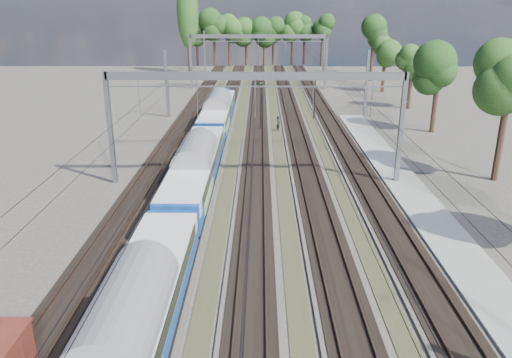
{
  "coord_description": "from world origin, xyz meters",
  "views": [
    {
      "loc": [
        0.44,
        -8.44,
        13.94
      ],
      "look_at": [
        0.13,
        23.09,
        2.8
      ],
      "focal_mm": 35.0,
      "sensor_mm": 36.0,
      "label": 1
    }
  ],
  "objects_px": {
    "signal_near": "(261,98)",
    "emu_train": "(195,164)",
    "worker": "(278,124)",
    "signal_far": "(315,89)"
  },
  "relations": [
    {
      "from": "worker",
      "to": "signal_far",
      "type": "relative_size",
      "value": 0.29
    },
    {
      "from": "signal_near",
      "to": "signal_far",
      "type": "distance_m",
      "value": 9.22
    },
    {
      "from": "emu_train",
      "to": "worker",
      "type": "xyz_separation_m",
      "value": [
        6.96,
        20.32,
        -1.63
      ]
    },
    {
      "from": "emu_train",
      "to": "signal_far",
      "type": "xyz_separation_m",
      "value": [
        11.71,
        26.82,
        1.25
      ]
    },
    {
      "from": "worker",
      "to": "signal_near",
      "type": "relative_size",
      "value": 0.29
    },
    {
      "from": "signal_near",
      "to": "signal_far",
      "type": "bearing_deg",
      "value": 55.94
    },
    {
      "from": "signal_far",
      "to": "emu_train",
      "type": "bearing_deg",
      "value": -100.23
    },
    {
      "from": "signal_near",
      "to": "signal_far",
      "type": "relative_size",
      "value": 1.01
    },
    {
      "from": "signal_near",
      "to": "emu_train",
      "type": "bearing_deg",
      "value": -89.77
    },
    {
      "from": "emu_train",
      "to": "signal_far",
      "type": "height_order",
      "value": "signal_far"
    }
  ]
}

